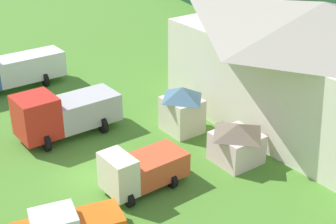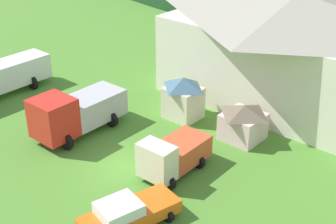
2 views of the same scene
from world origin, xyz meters
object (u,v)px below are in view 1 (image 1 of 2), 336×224
(play_shed_pink, at_px, (237,142))
(crane_truck_red, at_px, (62,113))
(box_truck_blue, at_px, (7,69))
(depot_building, at_px, (316,63))
(play_shed_cream, at_px, (182,109))
(light_truck_cream, at_px, (140,169))
(traffic_cone_near_pickup, at_px, (88,216))

(play_shed_pink, relative_size, crane_truck_red, 0.40)
(box_truck_blue, bearing_deg, play_shed_pink, 110.77)
(depot_building, bearing_deg, play_shed_cream, -117.79)
(play_shed_pink, xyz_separation_m, light_truck_cream, (-0.92, -6.18, -0.04))
(play_shed_cream, xyz_separation_m, light_truck_cream, (4.05, -5.93, -0.40))
(light_truck_cream, xyz_separation_m, traffic_cone_near_pickup, (0.44, -3.48, -1.22))
(play_shed_pink, height_order, light_truck_cream, light_truck_cream)
(box_truck_blue, bearing_deg, traffic_cone_near_pickup, 81.67)
(play_shed_pink, distance_m, light_truck_cream, 6.25)
(play_shed_pink, xyz_separation_m, traffic_cone_near_pickup, (-0.48, -9.67, -1.27))
(depot_building, bearing_deg, traffic_cone_near_pickup, -88.84)
(crane_truck_red, bearing_deg, depot_building, 150.04)
(depot_building, height_order, traffic_cone_near_pickup, depot_building)
(play_shed_pink, bearing_deg, play_shed_cream, -177.10)
(play_shed_cream, height_order, light_truck_cream, play_shed_cream)
(play_shed_pink, xyz_separation_m, crane_truck_red, (-8.96, -6.91, 0.39))
(traffic_cone_near_pickup, bearing_deg, play_shed_pink, 87.16)
(play_shed_cream, distance_m, play_shed_pink, 4.99)
(depot_building, xyz_separation_m, play_shed_cream, (-4.15, -7.87, -2.69))
(box_truck_blue, relative_size, traffic_cone_near_pickup, 13.51)
(depot_building, height_order, play_shed_cream, depot_building)
(depot_building, bearing_deg, crane_truck_red, -119.23)
(play_shed_cream, relative_size, light_truck_cream, 0.67)
(play_shed_cream, height_order, box_truck_blue, box_truck_blue)
(crane_truck_red, distance_m, light_truck_cream, 8.08)
(play_shed_cream, height_order, crane_truck_red, crane_truck_red)
(play_shed_cream, relative_size, play_shed_pink, 1.16)
(depot_building, relative_size, box_truck_blue, 2.38)
(box_truck_blue, distance_m, crane_truck_red, 9.55)
(box_truck_blue, relative_size, light_truck_cream, 1.74)
(traffic_cone_near_pickup, bearing_deg, light_truck_cream, 97.21)
(light_truck_cream, bearing_deg, depot_building, 178.22)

